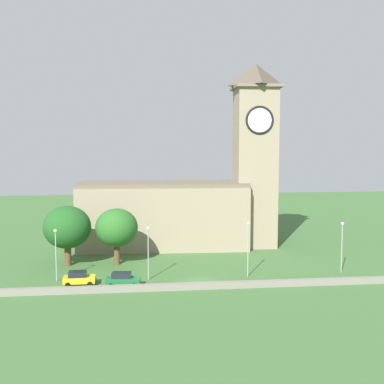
# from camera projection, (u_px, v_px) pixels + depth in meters

# --- Properties ---
(ground_plane) EXTENTS (200.00, 200.00, 0.00)m
(ground_plane) POSITION_uv_depth(u_px,v_px,m) (189.00, 256.00, 79.85)
(ground_plane) COLOR #3D6633
(church) EXTENTS (35.77, 12.05, 32.52)m
(church) POSITION_uv_depth(u_px,v_px,m) (191.00, 196.00, 86.60)
(church) COLOR gray
(church) RESTS_ON ground
(quay_barrier) EXTENTS (53.47, 0.70, 0.88)m
(quay_barrier) POSITION_uv_depth(u_px,v_px,m) (204.00, 286.00, 61.72)
(quay_barrier) COLOR gray
(quay_barrier) RESTS_ON ground
(car_yellow) EXTENTS (4.16, 2.40, 1.82)m
(car_yellow) POSITION_uv_depth(u_px,v_px,m) (79.00, 278.00, 63.49)
(car_yellow) COLOR gold
(car_yellow) RESTS_ON ground
(car_green) EXTENTS (4.54, 2.40, 1.89)m
(car_green) POSITION_uv_depth(u_px,v_px,m) (123.00, 279.00, 62.78)
(car_green) COLOR #1E6B38
(car_green) RESTS_ON ground
(streetlamp_west_end) EXTENTS (0.44, 0.44, 7.13)m
(streetlamp_west_end) POSITION_uv_depth(u_px,v_px,m) (56.00, 247.00, 64.90)
(streetlamp_west_end) COLOR #9EA0A5
(streetlamp_west_end) RESTS_ON ground
(streetlamp_west_mid) EXTENTS (0.44, 0.44, 7.33)m
(streetlamp_west_mid) POSITION_uv_depth(u_px,v_px,m) (148.00, 245.00, 65.55)
(streetlamp_west_mid) COLOR #9EA0A5
(streetlamp_west_mid) RESTS_ON ground
(streetlamp_central) EXTENTS (0.44, 0.44, 7.70)m
(streetlamp_central) POSITION_uv_depth(u_px,v_px,m) (248.00, 241.00, 67.22)
(streetlamp_central) COLOR #9EA0A5
(streetlamp_central) RESTS_ON ground
(streetlamp_east_mid) EXTENTS (0.44, 0.44, 7.33)m
(streetlamp_east_mid) POSITION_uv_depth(u_px,v_px,m) (342.00, 239.00, 69.34)
(streetlamp_east_mid) COLOR #9EA0A5
(streetlamp_east_mid) RESTS_ON ground
(tree_by_tower) EXTENTS (6.49, 6.49, 8.65)m
(tree_by_tower) POSITION_uv_depth(u_px,v_px,m) (117.00, 228.00, 73.99)
(tree_by_tower) COLOR brown
(tree_by_tower) RESTS_ON ground
(tree_churchyard) EXTENTS (7.17, 7.17, 9.14)m
(tree_churchyard) POSITION_uv_depth(u_px,v_px,m) (67.00, 227.00, 73.20)
(tree_churchyard) COLOR brown
(tree_churchyard) RESTS_ON ground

